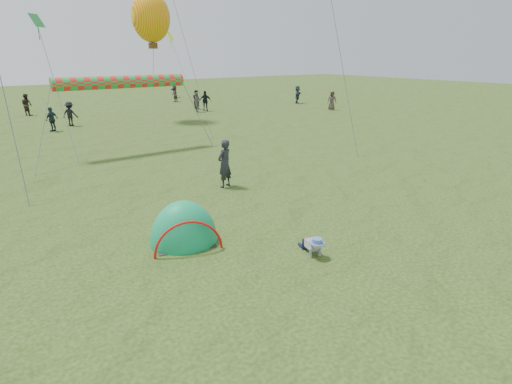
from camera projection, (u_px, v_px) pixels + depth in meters
ground at (323, 237)px, 11.30m from camera, size 140.00×140.00×0.00m
crawling_toddler at (313, 245)px, 10.23m from camera, size 0.67×0.82×0.55m
popup_tent at (184, 242)px, 10.98m from camera, size 2.19×1.96×2.39m
standing_adult at (225, 164)px, 15.26m from camera, size 0.79×0.66×1.86m
crowd_person_1 at (27, 105)px, 33.30m from camera, size 1.04×1.10×1.78m
crowd_person_2 at (205, 101)px, 35.82m from camera, size 1.12×0.93×1.79m
crowd_person_3 at (70, 114)px, 28.45m from camera, size 1.24×1.21×1.71m
crowd_person_5 at (175, 90)px, 47.00m from camera, size 1.50×1.58×1.78m
crowd_person_6 at (197, 102)px, 35.20m from camera, size 0.43×0.64×1.72m
crowd_person_7 at (174, 94)px, 42.89m from camera, size 0.96×0.88×1.59m
crowd_person_10 at (332, 100)px, 36.65m from camera, size 0.99×0.93×1.71m
crowd_person_11 at (298, 95)px, 41.46m from camera, size 1.65×1.42×1.80m
crowd_person_13 at (196, 99)px, 37.30m from camera, size 0.68×0.87×1.74m
crowd_person_14 at (52, 119)px, 26.41m from camera, size 1.00×0.86×1.61m
balloon_kite at (151, 20)px, 28.81m from camera, size 2.76×2.76×3.86m
rainbow_tube_kite at (122, 82)px, 19.97m from camera, size 6.50×0.64×0.64m
diamond_kite_2 at (170, 36)px, 35.43m from camera, size 0.88×0.88×0.72m
diamond_kite_3 at (37, 20)px, 20.08m from camera, size 0.80×0.80×0.65m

